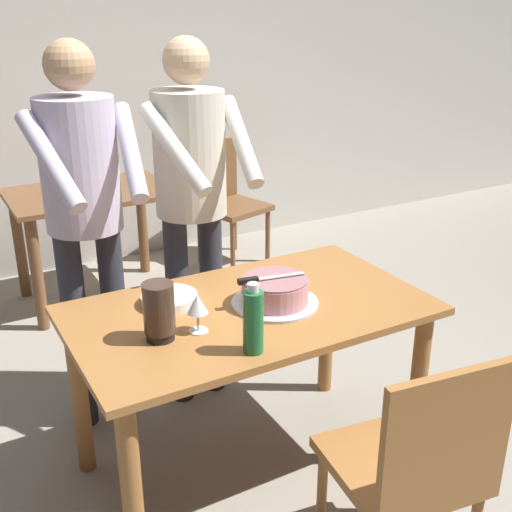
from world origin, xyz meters
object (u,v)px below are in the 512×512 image
cake_knife (258,279)px  plate_stack (169,299)px  person_standing_beside (84,201)px  background_table (92,215)px  water_bottle (253,321)px  main_dining_table (250,336)px  background_chair_0 (226,197)px  cake_on_platter (275,292)px  chair_near_side (415,464)px  hurricane_lamp (159,311)px  wine_glass_near (198,305)px  person_cutting_cake (192,187)px

cake_knife → plate_stack: cake_knife is taller
person_standing_beside → background_table: (0.36, 1.33, -0.50)m
plate_stack → water_bottle: water_bottle is taller
main_dining_table → background_chair_0: bearing=65.4°
plate_stack → background_table: size_ratio=0.22×
cake_on_platter → chair_near_side: size_ratio=0.38×
chair_near_side → background_chair_0: size_ratio=1.00×
cake_on_platter → chair_near_side: chair_near_side is taller
water_bottle → person_standing_beside: size_ratio=0.15×
cake_on_platter → plate_stack: (-0.36, 0.20, -0.03)m
hurricane_lamp → cake_knife: bearing=7.2°
wine_glass_near → background_chair_0: size_ratio=0.16×
hurricane_lamp → person_cutting_cake: 0.83m
main_dining_table → hurricane_lamp: size_ratio=6.55×
wine_glass_near → person_standing_beside: 0.78m
cake_knife → plate_stack: (-0.29, 0.19, -0.10)m
cake_on_platter → plate_stack: cake_on_platter is taller
main_dining_table → background_table: size_ratio=1.38×
plate_stack → hurricane_lamp: bearing=-118.6°
water_bottle → background_table: (0.08, 2.27, -0.29)m
cake_knife → background_table: bearing=93.0°
wine_glass_near → hurricane_lamp: size_ratio=0.69×
plate_stack → person_standing_beside: 0.58m
main_dining_table → person_standing_beside: person_standing_beside is taller
chair_near_side → hurricane_lamp: bearing=128.4°
chair_near_side → background_chair_0: same height
person_standing_beside → background_table: 1.46m
plate_stack → hurricane_lamp: (-0.13, -0.24, 0.09)m
person_standing_beside → chair_near_side: bearing=-66.8°
hurricane_lamp → person_cutting_cake: (0.43, 0.68, 0.22)m
cake_on_platter → person_standing_beside: person_standing_beside is taller
person_cutting_cake → chair_near_side: (0.13, -1.38, -0.58)m
wine_glass_near → water_bottle: water_bottle is taller
hurricane_lamp → chair_near_side: hurricane_lamp is taller
chair_near_side → wine_glass_near: bearing=121.4°
cake_knife → hurricane_lamp: size_ratio=1.28×
hurricane_lamp → person_cutting_cake: size_ratio=0.12×
background_chair_0 → wine_glass_near: bearing=-119.0°
wine_glass_near → background_table: (0.18, 2.05, -0.28)m
background_chair_0 → hurricane_lamp: bearing=-121.8°
cake_knife → hurricane_lamp: hurricane_lamp is taller
water_bottle → person_cutting_cake: bearing=78.1°
water_bottle → background_chair_0: 2.74m
water_bottle → chair_near_side: (0.32, -0.47, -0.37)m
chair_near_side → background_chair_0: (0.82, 2.94, 0.00)m
cake_knife → person_standing_beside: bearing=125.5°
water_bottle → chair_near_side: bearing=-55.9°
person_cutting_cake → background_chair_0: size_ratio=1.91×
cake_on_platter → cake_knife: size_ratio=1.26×
water_bottle → background_chair_0: water_bottle is taller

